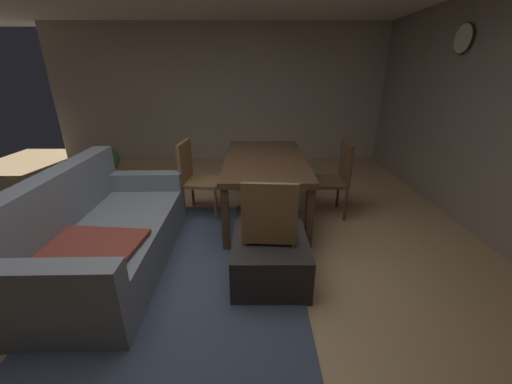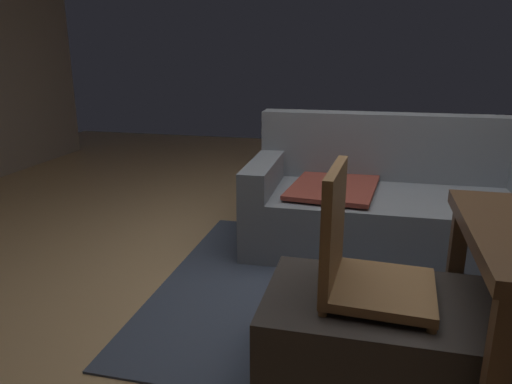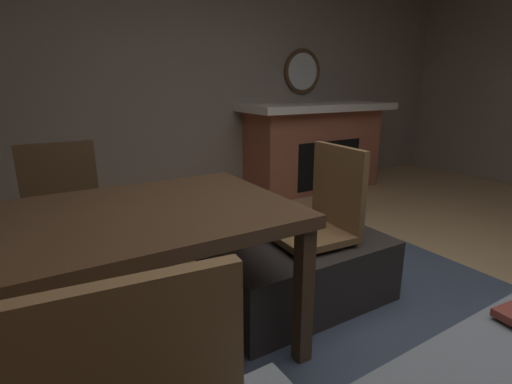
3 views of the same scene
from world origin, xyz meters
The scene contains 13 objects.
floor centered at (0.00, 0.00, 0.00)m, with size 9.55×9.55×0.00m, color tan.
wall_right_window_side centered at (3.98, 0.00, 1.27)m, with size 0.12×6.65×2.54m, color #B2A59B.
area_rug centered at (0.18, 0.00, 0.01)m, with size 2.60×2.00×0.01m, color #3D475B.
couch centered at (0.21, 0.80, 0.31)m, with size 1.98×1.02×0.91m.
ottoman_coffee_table centered at (0.18, -0.73, 0.19)m, with size 1.05×0.64×0.39m, color #2D2826.
tv_remote centered at (0.11, -0.71, 0.40)m, with size 0.05×0.16×0.02m, color black.
dining_table centered at (1.33, -0.72, 0.67)m, with size 1.81×0.96×0.74m.
dining_chair_west centered at (0.03, -0.72, 0.52)m, with size 0.47×0.47×0.93m.
dining_chair_south centered at (1.33, -1.59, 0.52)m, with size 0.45×0.45×0.93m.
dining_chair_north centered at (1.34, 0.15, 0.52)m, with size 0.48×0.48×0.93m.
potted_plant centered at (2.81, 1.94, 0.28)m, with size 0.39×0.39×0.52m.
small_dog centered at (1.03, -0.59, 0.18)m, with size 0.49×0.45×0.30m.
wall_clock centered at (1.72, -3.03, 2.06)m, with size 0.34×0.03×0.34m.
Camera 1 is at (-2.19, -0.60, 1.72)m, focal length 21.16 mm.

